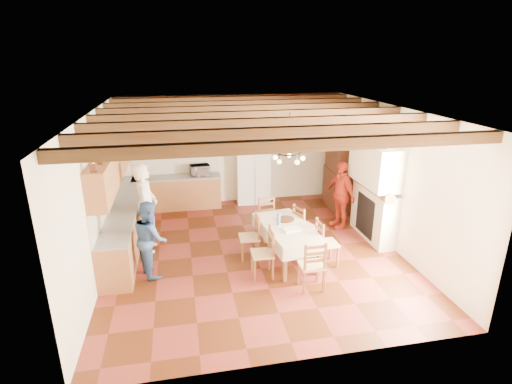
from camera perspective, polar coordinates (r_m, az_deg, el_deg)
floor at (r=8.63m, az=-0.27°, el=-8.61°), size 6.00×6.50×0.02m
ceiling at (r=7.70m, az=-0.31°, el=11.68°), size 6.00×6.50×0.02m
wall_back at (r=11.14m, az=-3.46°, el=6.10°), size 6.00×0.02×3.00m
wall_front at (r=5.14m, az=6.67°, el=-10.30°), size 6.00×0.02×3.00m
wall_left at (r=8.07m, az=-21.78°, el=-0.41°), size 0.02×6.50×3.00m
wall_right at (r=9.07m, az=18.74°, el=2.04°), size 0.02×6.50×3.00m
ceiling_beams at (r=7.72m, az=-0.31°, el=10.94°), size 6.00×6.30×0.16m
lower_cabinets_left at (r=9.36m, az=-18.05°, el=-4.35°), size 0.60×4.30×0.86m
lower_cabinets_back at (r=11.05m, az=-11.11°, el=-0.12°), size 2.30×0.60×0.86m
countertop_left at (r=9.20m, az=-18.34°, el=-1.77°), size 0.62×4.30×0.04m
countertop_back at (r=10.91m, az=-11.26°, el=2.11°), size 2.34×0.62×0.04m
backsplash_left at (r=9.14m, az=-20.31°, el=-0.00°), size 0.03×4.30×0.60m
backsplash_back at (r=11.10m, az=-11.38°, el=4.11°), size 2.30×0.03×0.60m
upper_cabinets at (r=8.93m, az=-19.78°, el=4.00°), size 0.35×4.20×0.70m
fireplace at (r=9.13m, az=16.49°, el=1.73°), size 0.56×1.60×2.80m
wall_picture at (r=11.35m, az=4.38°, el=8.12°), size 0.34×0.03×0.42m
refrigerator at (r=11.22m, az=-0.50°, el=3.11°), size 0.95×0.80×1.82m
hutch at (r=10.86m, az=11.98°, el=3.75°), size 0.66×1.36×2.40m
dining_table at (r=8.08m, az=4.40°, el=-5.36°), size 1.11×1.82×0.75m
chandelier at (r=7.56m, az=4.70°, el=5.61°), size 0.47×0.47×0.03m
chair_left_near at (r=7.57m, az=0.90°, el=-8.67°), size 0.42×0.43×0.96m
chair_left_far at (r=8.20m, az=-0.98°, el=-6.35°), size 0.41×0.43×0.96m
chair_right_near at (r=8.08m, az=10.12°, el=-7.10°), size 0.41×0.43×0.96m
chair_right_far at (r=8.76m, az=6.94°, el=-4.78°), size 0.52×0.53×0.96m
chair_end_near at (r=7.25m, az=7.95°, el=-10.20°), size 0.42×0.40×0.96m
chair_end_far at (r=9.03m, az=1.91°, el=-3.88°), size 0.48×0.46×0.96m
person_man at (r=8.67m, az=-15.40°, el=-2.16°), size 0.48×0.72×1.92m
person_woman_blue at (r=7.79m, az=-14.87°, el=-6.40°), size 0.75×0.85×1.47m
person_woman_red at (r=9.75m, az=11.95°, el=-0.38°), size 0.64×1.03×1.64m
microwave at (r=10.88m, az=-8.00°, el=3.12°), size 0.54×0.40×0.28m
fridge_vase at (r=10.95m, az=-1.27°, el=8.39°), size 0.35×0.35×0.30m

